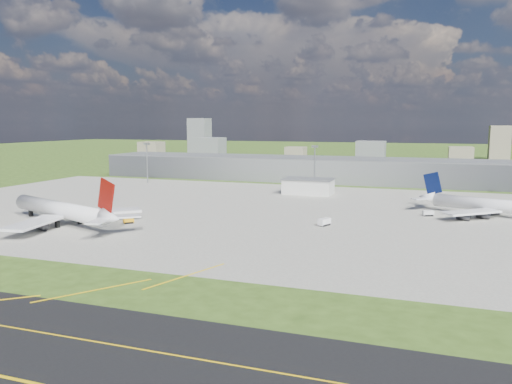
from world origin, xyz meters
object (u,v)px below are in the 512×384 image
(van_white_near, at_px, (324,222))
(van_white_far, at_px, (428,213))
(tug_yellow, at_px, (129,221))
(airliner_blue_quad, at_px, (501,206))
(airliner_red_twin, at_px, (64,211))

(van_white_near, distance_m, van_white_far, 49.98)
(van_white_near, relative_size, van_white_far, 1.21)
(tug_yellow, distance_m, van_white_far, 122.01)
(airliner_blue_quad, distance_m, tug_yellow, 150.38)
(airliner_blue_quad, bearing_deg, tug_yellow, -135.70)
(tug_yellow, bearing_deg, van_white_near, -31.81)
(tug_yellow, bearing_deg, airliner_blue_quad, -23.83)
(airliner_red_twin, height_order, airliner_blue_quad, airliner_red_twin)
(airliner_blue_quad, relative_size, van_white_near, 10.65)
(airliner_red_twin, distance_m, van_white_near, 99.18)
(airliner_blue_quad, xyz_separation_m, van_white_far, (-28.19, -6.59, -3.61))
(airliner_blue_quad, bearing_deg, van_white_near, -127.87)
(airliner_red_twin, xyz_separation_m, airliner_blue_quad, (159.35, 70.91, -0.51))
(van_white_near, bearing_deg, airliner_blue_quad, -33.65)
(airliner_red_twin, relative_size, van_white_near, 11.71)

